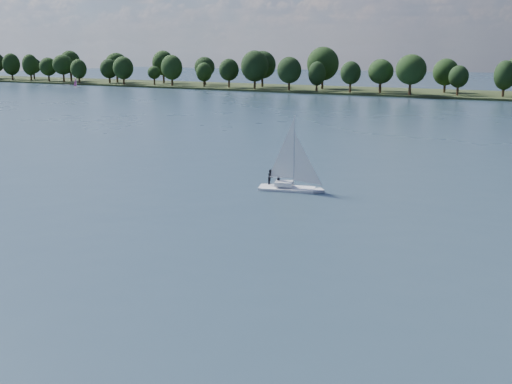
{
  "coord_description": "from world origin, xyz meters",
  "views": [
    {
      "loc": [
        34.18,
        -4.72,
        15.5
      ],
      "look_at": [
        8.99,
        41.21,
        2.5
      ],
      "focal_mm": 40.0,
      "sensor_mm": 36.0,
      "label": 1
    }
  ],
  "objects": [
    {
      "name": "ground",
      "position": [
        0.0,
        100.0,
        0.0
      ],
      "size": [
        700.0,
        700.0,
        0.0
      ],
      "primitive_type": "plane",
      "color": "#233342",
      "rests_on": "ground"
    },
    {
      "name": "far_shore",
      "position": [
        0.0,
        212.0,
        0.0
      ],
      "size": [
        660.0,
        40.0,
        1.5
      ],
      "primitive_type": "cube",
      "color": "black",
      "rests_on": "ground"
    },
    {
      "name": "sailboat",
      "position": [
        6.95,
        52.42,
        2.5
      ],
      "size": [
        7.08,
        3.65,
        8.97
      ],
      "rotation": [
        0.0,
        0.0,
        0.27
      ],
      "color": "silver",
      "rests_on": "ground"
    },
    {
      "name": "dinghy_pink",
      "position": [
        -154.2,
        177.33,
        1.2
      ],
      "size": [
        3.34,
        1.78,
        5.07
      ],
      "rotation": [
        0.0,
        0.0,
        0.17
      ],
      "color": "silver",
      "rests_on": "ground"
    },
    {
      "name": "pontoon",
      "position": [
        -173.75,
        190.2,
        0.0
      ],
      "size": [
        4.28,
        2.65,
        0.5
      ],
      "primitive_type": "cube",
      "rotation": [
        0.0,
        0.0,
        0.17
      ],
      "color": "#4F5154",
      "rests_on": "ground"
    },
    {
      "name": "treeline",
      "position": [
        -30.33,
        208.32,
        8.06
      ],
      "size": [
        561.91,
        74.22,
        18.23
      ],
      "color": "black",
      "rests_on": "ground"
    }
  ]
}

